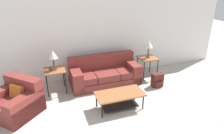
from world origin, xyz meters
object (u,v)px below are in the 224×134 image
Objects in this scene: coffee_table at (120,97)px; table_lamp_right at (149,45)px; armchair at (16,102)px; side_table_right at (148,59)px; couch at (104,74)px; table_lamp_left at (53,55)px; side_table_left at (55,72)px; backpack at (157,80)px.

coffee_table is 2.08× the size of table_lamp_right.
armchair is 2.06× the size of side_table_right.
table_lamp_right is (1.40, -0.04, 0.77)m from couch.
table_lamp_left reaches higher than armchair.
table_lamp_right is at bearing 10.88° from armchair.
table_lamp_left is at bearing 37.20° from armchair.
coffee_table is 1.91m from side_table_left.
table_lamp_left is at bearing -178.46° from couch.
table_lamp_left is at bearing 166.06° from backpack.
side_table_left is at bearing -178.46° from couch.
coffee_table is at bearing -137.58° from side_table_right.
coffee_table is at bearing -137.58° from table_lamp_right.
couch is 1.43m from side_table_left.
couch is 5.03× the size of backpack.
side_table_right is 0.79m from backpack.
side_table_right reaches higher than coffee_table.
table_lamp_left is (0.95, 0.72, 0.78)m from armchair.
armchair is at bearing -142.80° from table_lamp_left.
armchair reaches higher than side_table_right.
coffee_table is at bearing -15.02° from armchair.
armchair is 1.43m from table_lamp_left.
table_lamp_left is at bearing 135.00° from side_table_left.
couch reaches higher than backpack.
coffee_table is 2.13m from table_lamp_right.
side_table_right is 1.63× the size of backpack.
side_table_left is (-1.34, 1.34, 0.29)m from coffee_table.
side_table_right is at bearing 10.88° from armchair.
table_lamp_left is (-1.40, -0.04, 0.77)m from couch.
table_lamp_right is (2.80, 0.00, 0.48)m from side_table_left.
side_table_right is at bearing -116.57° from table_lamp_right.
table_lamp_left reaches higher than backpack.
table_lamp_right reaches higher than armchair.
armchair is 1.19× the size of coffee_table.
table_lamp_right is (2.80, 0.00, 0.00)m from table_lamp_left.
backpack is (2.77, -0.69, -0.87)m from table_lamp_left.
side_table_left is (0.95, 0.72, 0.30)m from armchair.
backpack is at bearing 24.45° from coffee_table.
coffee_table reaches higher than backpack.
couch is at bearing 1.54° from side_table_left.
couch reaches higher than coffee_table.
backpack is (-0.03, -0.69, -0.39)m from side_table_right.
backpack is at bearing -13.94° from side_table_left.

